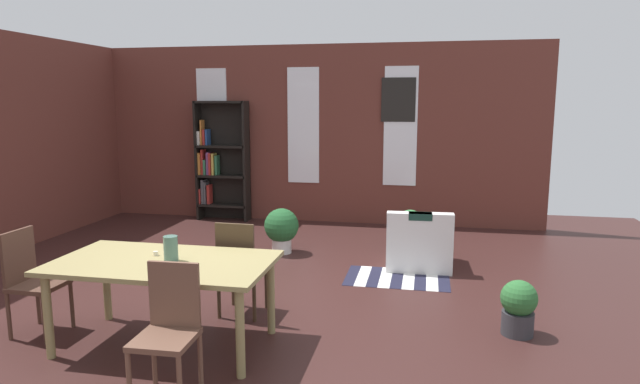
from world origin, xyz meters
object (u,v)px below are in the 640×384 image
object	(u,v)px
vase_on_table	(171,249)
potted_plant_window	(518,307)
dining_chair_far_right	(240,265)
dining_table	(164,270)
potted_plant_by_shelf	(282,228)
dining_chair_head_left	(31,278)
potted_plant_corner	(410,226)
dining_chair_near_right	(169,327)
armchair_white	(419,245)
bookshelf_tall	(219,162)

from	to	relation	value
vase_on_table	potted_plant_window	world-z (taller)	vase_on_table
dining_chair_far_right	dining_table	bearing A→B (deg)	-119.11
vase_on_table	potted_plant_by_shelf	size ratio (longest dim) A/B	0.34
dining_chair_head_left	potted_plant_window	world-z (taller)	dining_chair_head_left
dining_table	vase_on_table	world-z (taller)	vase_on_table
dining_table	potted_plant_corner	size ratio (longest dim) A/B	3.51
dining_chair_near_right	armchair_white	xyz separation A→B (m)	(1.68, 3.46, -0.23)
vase_on_table	dining_chair_far_right	bearing A→B (deg)	65.56
vase_on_table	bookshelf_tall	xyz separation A→B (m)	(-1.52, 4.89, 0.17)
dining_table	dining_chair_near_right	bearing A→B (deg)	-60.88
dining_chair_far_right	potted_plant_window	distance (m)	2.60
dining_chair_head_left	dining_chair_far_right	bearing A→B (deg)	23.39
dining_chair_near_right	potted_plant_by_shelf	distance (m)	3.73
vase_on_table	potted_plant_window	size ratio (longest dim) A/B	0.43
potted_plant_by_shelf	potted_plant_corner	world-z (taller)	potted_plant_by_shelf
bookshelf_tall	dining_chair_head_left	bearing A→B (deg)	-88.25
dining_table	potted_plant_corner	bearing A→B (deg)	62.66
vase_on_table	bookshelf_tall	distance (m)	5.12
dining_chair_far_right	bookshelf_tall	size ratio (longest dim) A/B	0.45
dining_chair_near_right	dining_chair_head_left	xyz separation A→B (m)	(-1.70, 0.74, 0.00)
dining_chair_far_right	potted_plant_window	xyz separation A→B (m)	(2.59, 0.07, -0.25)
armchair_white	potted_plant_by_shelf	distance (m)	1.89
vase_on_table	potted_plant_by_shelf	xyz separation A→B (m)	(0.14, 2.98, -0.51)
dining_chair_far_right	bookshelf_tall	world-z (taller)	bookshelf_tall
dining_table	potted_plant_corner	distance (m)	4.25
vase_on_table	potted_plant_by_shelf	world-z (taller)	vase_on_table
dining_table	potted_plant_window	world-z (taller)	dining_table
dining_chair_near_right	armchair_white	world-z (taller)	dining_chair_near_right
potted_plant_by_shelf	potted_plant_window	size ratio (longest dim) A/B	1.24
potted_plant_window	potted_plant_corner	bearing A→B (deg)	109.67
armchair_white	potted_plant_corner	world-z (taller)	armchair_white
dining_table	dining_chair_head_left	size ratio (longest dim) A/B	1.93
dining_chair_head_left	dining_table	bearing A→B (deg)	-0.06
vase_on_table	dining_chair_head_left	size ratio (longest dim) A/B	0.23
dining_chair_far_right	potted_plant_corner	world-z (taller)	dining_chair_far_right
dining_chair_head_left	potted_plant_by_shelf	xyz separation A→B (m)	(1.51, 2.98, -0.16)
dining_table	potted_plant_by_shelf	size ratio (longest dim) A/B	2.93
dining_chair_near_right	potted_plant_corner	world-z (taller)	dining_chair_near_right
dining_chair_far_right	potted_plant_by_shelf	xyz separation A→B (m)	(-0.20, 2.25, -0.16)
dining_chair_head_left	dining_chair_near_right	bearing A→B (deg)	-23.46
dining_table	dining_chair_far_right	xyz separation A→B (m)	(0.41, 0.74, -0.16)
dining_chair_near_right	armchair_white	distance (m)	3.85
potted_plant_corner	potted_plant_window	distance (m)	3.14
armchair_white	potted_plant_corner	size ratio (longest dim) A/B	1.59
potted_plant_corner	potted_plant_window	size ratio (longest dim) A/B	1.04
dining_chair_head_left	armchair_white	xyz separation A→B (m)	(3.38, 2.72, -0.23)
dining_chair_near_right	potted_plant_window	bearing A→B (deg)	30.80
dining_chair_head_left	dining_chair_far_right	world-z (taller)	same
dining_chair_head_left	potted_plant_corner	distance (m)	4.97
vase_on_table	dining_chair_near_right	world-z (taller)	vase_on_table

